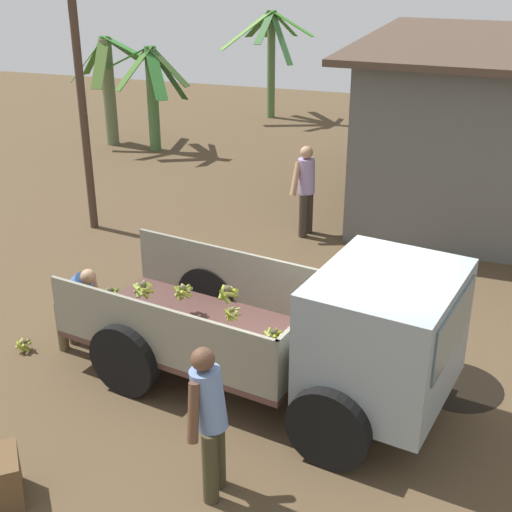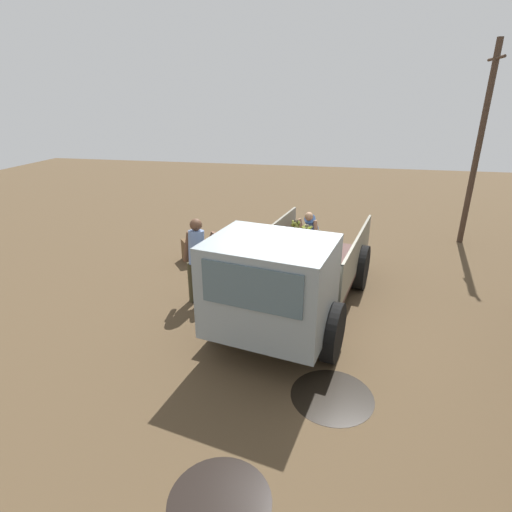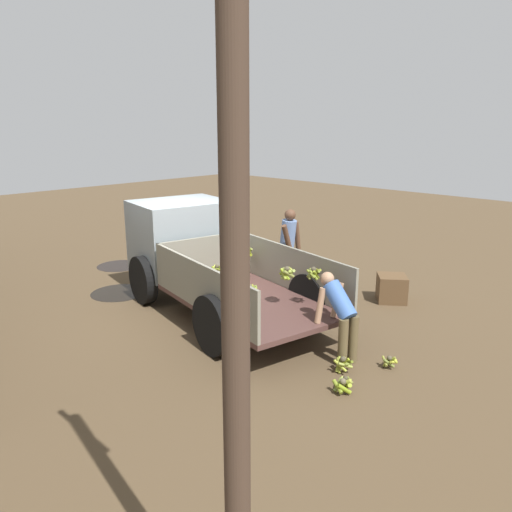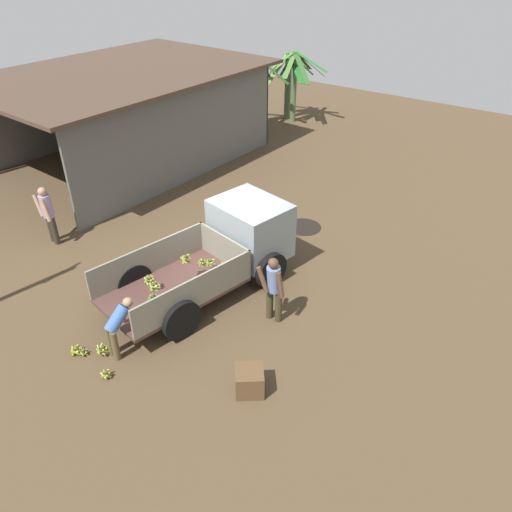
% 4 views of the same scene
% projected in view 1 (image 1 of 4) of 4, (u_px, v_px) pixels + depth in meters
% --- Properties ---
extents(ground, '(36.00, 36.00, 0.00)m').
position_uv_depth(ground, '(344.00, 390.00, 8.82)').
color(ground, brown).
extents(mud_patch_1, '(1.13, 1.13, 0.01)m').
position_uv_depth(mud_patch_1, '(458.00, 386.00, 8.89)').
color(mud_patch_1, black).
rests_on(mud_patch_1, ground).
extents(cargo_truck, '(4.99, 2.78, 1.87)m').
position_uv_depth(cargo_truck, '(336.00, 335.00, 8.10)').
color(cargo_truck, '#50332E').
rests_on(cargo_truck, ground).
extents(utility_pole, '(1.09, 0.15, 5.08)m').
position_uv_depth(utility_pole, '(81.00, 90.00, 12.67)').
color(utility_pole, '#433226').
rests_on(utility_pole, ground).
extents(banana_palm_0, '(2.10, 2.41, 2.80)m').
position_uv_depth(banana_palm_0, '(109.00, 89.00, 18.60)').
color(banana_palm_0, '#63714B').
rests_on(banana_palm_0, ground).
extents(banana_palm_4, '(2.77, 2.62, 2.45)m').
position_uv_depth(banana_palm_4, '(437.00, 85.00, 19.78)').
color(banana_palm_4, olive).
rests_on(banana_palm_4, ground).
extents(banana_palm_5, '(2.77, 2.08, 2.64)m').
position_uv_depth(banana_palm_5, '(152.00, 95.00, 18.10)').
color(banana_palm_5, '#4A723E').
rests_on(banana_palm_5, ground).
extents(banana_palm_6, '(2.66, 2.53, 3.15)m').
position_uv_depth(banana_palm_6, '(271.00, 58.00, 21.29)').
color(banana_palm_6, '#506F42').
rests_on(banana_palm_6, ground).
extents(person_foreground_visitor, '(0.40, 0.67, 1.68)m').
position_uv_depth(person_foreground_visitor, '(209.00, 416.00, 6.84)').
color(person_foreground_visitor, '#393520').
rests_on(person_foreground_visitor, ground).
extents(person_worker_loading, '(0.69, 0.57, 1.27)m').
position_uv_depth(person_worker_loading, '(74.00, 301.00, 9.39)').
color(person_worker_loading, brown).
rests_on(person_worker_loading, ground).
extents(person_bystander_near_shed, '(0.43, 0.76, 1.70)m').
position_uv_depth(person_bystander_near_shed, '(306.00, 186.00, 13.03)').
color(person_bystander_near_shed, '#342B23').
rests_on(person_bystander_near_shed, ground).
extents(banana_bunch_on_ground_0, '(0.26, 0.30, 0.23)m').
position_uv_depth(banana_bunch_on_ground_0, '(72.00, 328.00, 9.96)').
color(banana_bunch_on_ground_0, '#49412F').
rests_on(banana_bunch_on_ground_0, ground).
extents(banana_bunch_on_ground_1, '(0.23, 0.23, 0.18)m').
position_uv_depth(banana_bunch_on_ground_1, '(24.00, 345.00, 9.60)').
color(banana_bunch_on_ground_1, brown).
rests_on(banana_bunch_on_ground_1, ground).
extents(banana_bunch_on_ground_2, '(0.17, 0.18, 0.15)m').
position_uv_depth(banana_bunch_on_ground_2, '(68.00, 318.00, 10.32)').
color(banana_bunch_on_ground_2, '#433C2B').
rests_on(banana_bunch_on_ground_2, ground).
extents(banana_bunch_on_ground_3, '(0.27, 0.28, 0.20)m').
position_uv_depth(banana_bunch_on_ground_3, '(70.00, 311.00, 10.46)').
color(banana_bunch_on_ground_3, brown).
rests_on(banana_bunch_on_ground_3, ground).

